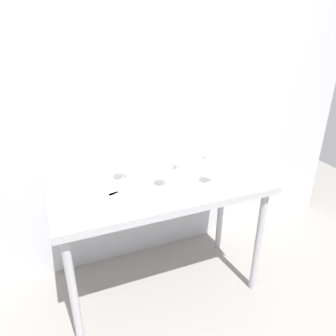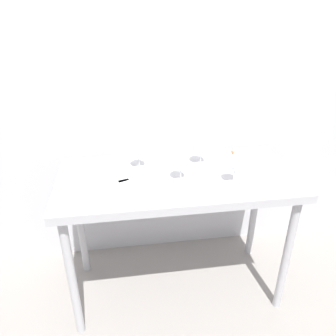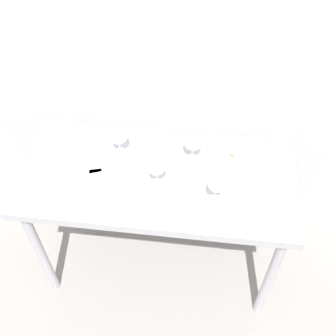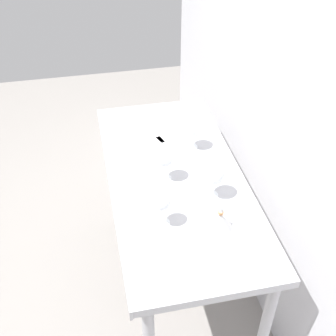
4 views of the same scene
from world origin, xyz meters
name	(u,v)px [view 2 (image 2 of 4)]	position (x,y,z in m)	size (l,w,h in m)	color
ground_plane	(176,286)	(0.00, 0.00, 0.00)	(6.00, 6.00, 0.00)	gray
back_wall	(166,88)	(0.00, 0.49, 1.30)	(3.80, 0.04, 2.60)	silver
steel_counter	(177,191)	(0.00, -0.01, 0.79)	(1.40, 0.65, 0.90)	#AEAEB3
wine_glass_far_left	(139,150)	(-0.22, 0.13, 1.02)	(0.10, 0.10, 0.17)	white
wine_glass_near_center	(181,161)	(0.01, -0.06, 1.03)	(0.09, 0.09, 0.18)	white
wine_glass_far_right	(201,146)	(0.17, 0.13, 1.02)	(0.10, 0.10, 0.18)	white
wine_glass_near_right	(235,164)	(0.30, -0.14, 1.02)	(0.08, 0.08, 0.17)	white
tasting_sheet_upper	(110,174)	(-0.40, 0.07, 0.90)	(0.15, 0.25, 0.00)	white
tasting_sheet_lower	(140,186)	(-0.23, -0.09, 0.90)	(0.19, 0.21, 0.00)	white
decanter_funnel	(232,158)	(0.37, 0.10, 0.94)	(0.11, 0.11, 0.13)	#B7B7B7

